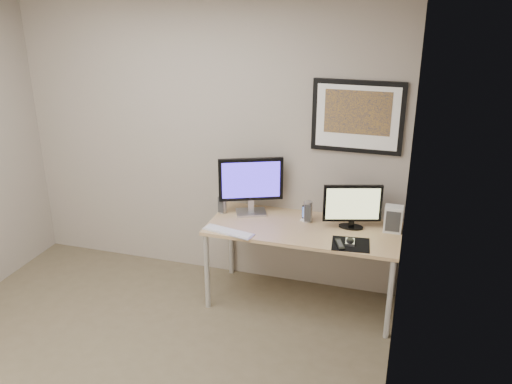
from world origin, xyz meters
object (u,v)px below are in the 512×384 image
monitor_tv (352,205)px  speaker_left (223,203)px  desk (303,234)px  framed_art (358,117)px  monitor_large (251,183)px  speaker_right (308,212)px  fan_unit (393,219)px  phone_dock (305,213)px  keyboard (228,232)px

monitor_tv → speaker_left: 1.14m
desk → framed_art: framed_art is taller
monitor_tv → speaker_left: monitor_tv is taller
monitor_large → speaker_right: bearing=-25.8°
monitor_tv → fan_unit: bearing=-11.5°
phone_dock → keyboard: bearing=-122.4°
phone_dock → speaker_left: bearing=-155.8°
framed_art → keyboard: size_ratio=1.70×
monitor_tv → fan_unit: monitor_tv is taller
speaker_left → monitor_tv: bearing=5.9°
desk → speaker_left: size_ratio=9.06×
framed_art → monitor_large: framed_art is taller
keyboard → fan_unit: 1.36m
monitor_large → monitor_tv: 0.90m
desk → fan_unit: 0.75m
speaker_left → monitor_large: bearing=18.0°
framed_art → monitor_tv: framed_art is taller
monitor_tv → framed_art: bearing=81.3°
monitor_large → speaker_right: size_ratio=2.90×
desk → keyboard: keyboard is taller
desk → monitor_large: 0.63m
monitor_large → keyboard: bearing=-121.4°
keyboard → monitor_tv: bearing=33.7°
monitor_tv → phone_dock: size_ratio=3.40×
monitor_large → keyboard: size_ratio=1.21×
framed_art → keyboard: bearing=-146.3°
framed_art → monitor_large: size_ratio=1.41×
speaker_left → speaker_right: (0.76, 0.03, 0.00)m
speaker_left → keyboard: size_ratio=0.40×
keyboard → desk: bearing=38.2°
desk → monitor_tv: monitor_tv is taller
monitor_tv → speaker_right: 0.39m
speaker_right → keyboard: (-0.58, -0.40, -0.08)m
desk → keyboard: 0.64m
desk → monitor_large: monitor_large is taller
desk → monitor_tv: size_ratio=3.39×
desk → framed_art: bearing=43.5°
framed_art → fan_unit: framed_art is taller
framed_art → fan_unit: 0.89m
desk → framed_art: (0.35, 0.33, 0.96)m
framed_art → monitor_tv: bearing=-82.0°
monitor_large → speaker_right: (0.52, -0.02, -0.19)m
monitor_large → phone_dock: bearing=-24.8°
monitor_tv → fan_unit: (0.33, 0.03, -0.09)m
framed_art → phone_dock: bearing=-151.1°
framed_art → desk: bearing=-136.5°
desk → speaker_right: speaker_right is taller
desk → speaker_right: bearing=85.3°
speaker_right → fan_unit: bearing=-6.8°
speaker_right → fan_unit: fan_unit is taller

